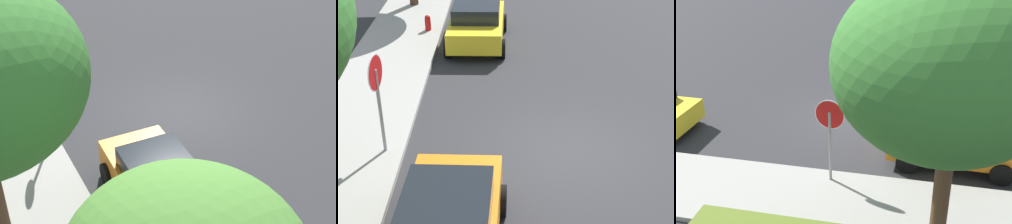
# 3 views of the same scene
# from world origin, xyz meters

# --- Properties ---
(ground_plane) EXTENTS (60.00, 60.00, 0.00)m
(ground_plane) POSITION_xyz_m (0.00, 0.00, 0.00)
(ground_plane) COLOR #2D2D30
(sidewalk_curb) EXTENTS (32.00, 2.77, 0.14)m
(sidewalk_curb) POSITION_xyz_m (0.00, 5.21, 0.07)
(sidewalk_curb) COLOR #9E9B93
(sidewalk_curb) RESTS_ON ground_plane
(stop_sign) EXTENTS (0.82, 0.12, 2.54)m
(stop_sign) POSITION_xyz_m (-0.15, 4.25, 1.76)
(stop_sign) COLOR gray
(stop_sign) RESTS_ON ground_plane
(parked_car_orange) EXTENTS (3.90, 2.04, 1.45)m
(parked_car_orange) POSITION_xyz_m (-3.52, 2.43, 0.75)
(parked_car_orange) COLOR orange
(parked_car_orange) RESTS_ON ground_plane
(parked_car_yellow) EXTENTS (3.84, 2.08, 1.47)m
(parked_car_yellow) POSITION_xyz_m (6.98, 2.44, 0.74)
(parked_car_yellow) COLOR yellow
(parked_car_yellow) RESTS_ON ground_plane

